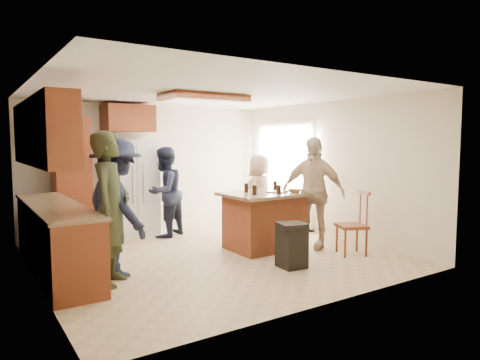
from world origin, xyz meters
TOP-DOWN VIEW (x-y plane):
  - room_shell at (4.37, 1.64)m, footprint 8.00×5.20m
  - person_front_left at (-1.72, -0.55)m, footprint 0.81×0.85m
  - person_behind_left at (-0.10, 1.57)m, footprint 0.95×0.84m
  - person_behind_right at (1.57, 0.91)m, footprint 0.88×0.82m
  - person_side_right at (1.64, -0.52)m, footprint 1.00×1.21m
  - person_counter at (-1.57, -0.27)m, footprint 0.76×1.25m
  - left_cabinetry at (-2.24, 0.40)m, footprint 0.64×3.00m
  - back_wall_units at (-1.33, 2.20)m, footprint 1.80×0.60m
  - refrigerator at (-0.55, 2.12)m, footprint 0.90×0.76m
  - kitchen_island at (0.89, -0.17)m, footprint 1.28×1.03m
  - island_items at (1.11, -0.26)m, footprint 0.92×0.73m
  - trash_bin at (0.59, -1.23)m, footprint 0.44×0.44m
  - spindle_chair at (1.84, -1.22)m, footprint 0.56×0.56m

SIDE VIEW (x-z plane):
  - trash_bin at x=0.59m, z-range 0.00..0.63m
  - spindle_chair at x=1.84m, z-range -0.04..0.95m
  - kitchen_island at x=0.89m, z-range 0.01..0.94m
  - person_behind_right at x=1.57m, z-range 0.00..1.52m
  - person_behind_left at x=-0.10m, z-range 0.00..1.67m
  - room_shell at x=4.37m, z-range -1.63..3.37m
  - refrigerator at x=-0.55m, z-range 0.00..1.80m
  - person_counter at x=-1.57m, z-range 0.00..1.81m
  - person_side_right at x=1.64m, z-range 0.00..1.84m
  - person_front_left at x=-1.72m, z-range 0.00..1.89m
  - left_cabinetry at x=-2.24m, z-range -0.19..2.11m
  - island_items at x=1.11m, z-range 0.90..1.05m
  - back_wall_units at x=-1.33m, z-range 0.15..2.60m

